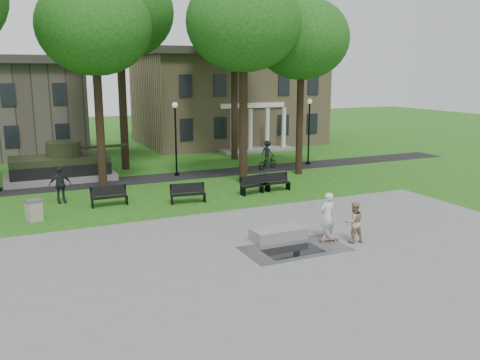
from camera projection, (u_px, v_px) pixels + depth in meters
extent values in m
plane|color=#1F5113|center=(253.00, 228.00, 21.84)|extent=(120.00, 120.00, 0.00)
cube|color=gray|center=(318.00, 268.00, 17.39)|extent=(22.00, 16.00, 0.02)
cube|color=black|center=(171.00, 177.00, 32.50)|extent=(44.00, 2.60, 0.01)
cube|color=#9E8460|center=(227.00, 100.00, 48.19)|extent=(16.00, 11.00, 8.00)
cube|color=#38332D|center=(227.00, 53.00, 47.30)|extent=(17.00, 12.00, 0.60)
cube|color=silver|center=(253.00, 105.00, 43.35)|extent=(6.00, 0.30, 0.40)
cylinder|color=black|center=(99.00, 119.00, 28.49)|extent=(0.48, 0.48, 8.00)
ellipsoid|color=#114610|center=(94.00, 26.00, 27.45)|extent=(6.20, 6.20, 5.27)
cylinder|color=black|center=(243.00, 114.00, 29.95)|extent=(0.50, 0.50, 8.32)
ellipsoid|color=#114610|center=(243.00, 22.00, 28.87)|extent=(6.60, 6.60, 5.61)
cylinder|color=black|center=(300.00, 115.00, 32.75)|extent=(0.46, 0.46, 7.68)
ellipsoid|color=#114610|center=(302.00, 39.00, 31.75)|extent=(6.00, 6.00, 5.10)
cylinder|color=black|center=(123.00, 101.00, 34.27)|extent=(0.54, 0.54, 9.28)
ellipsoid|color=#114610|center=(118.00, 12.00, 33.06)|extent=(7.20, 7.20, 6.12)
cylinder|color=black|center=(234.00, 103.00, 38.26)|extent=(0.50, 0.50, 8.64)
ellipsoid|color=#114610|center=(234.00, 28.00, 37.13)|extent=(6.40, 6.40, 5.44)
cylinder|color=black|center=(176.00, 142.00, 32.51)|extent=(0.12, 0.12, 4.40)
sphere|color=silver|center=(175.00, 105.00, 32.02)|extent=(0.36, 0.36, 0.36)
cylinder|color=black|center=(177.00, 174.00, 32.95)|extent=(0.32, 0.32, 0.16)
cylinder|color=black|center=(309.00, 134.00, 36.60)|extent=(0.12, 0.12, 4.40)
sphere|color=silver|center=(310.00, 101.00, 36.11)|extent=(0.36, 0.36, 0.36)
cylinder|color=black|center=(308.00, 163.00, 37.04)|extent=(0.32, 0.32, 0.16)
cube|color=gray|center=(61.00, 177.00, 31.58)|extent=(6.50, 3.40, 0.40)
cube|color=#292F19|center=(60.00, 165.00, 31.42)|extent=(5.80, 2.80, 1.10)
cube|color=black|center=(62.00, 172.00, 30.26)|extent=(5.80, 0.35, 0.70)
cube|color=black|center=(58.00, 165.00, 32.66)|extent=(5.80, 0.35, 0.70)
cylinder|color=#292F19|center=(64.00, 149.00, 31.34)|extent=(2.10, 2.10, 0.90)
cylinder|color=#292F19|center=(102.00, 146.00, 32.28)|extent=(3.20, 0.18, 0.18)
cube|color=black|center=(293.00, 251.00, 18.99)|extent=(2.20, 1.20, 0.00)
cube|color=gray|center=(279.00, 234.00, 20.31)|extent=(2.22, 1.04, 0.45)
cube|color=brown|center=(328.00, 240.00, 20.14)|extent=(0.80, 0.34, 0.07)
imported|color=silver|center=(327.00, 216.00, 20.13)|extent=(0.75, 0.54, 1.92)
imported|color=tan|center=(354.00, 222.00, 19.81)|extent=(0.86, 0.71, 1.65)
imported|color=#20222B|center=(60.00, 185.00, 25.88)|extent=(1.18, 0.64, 1.91)
imported|color=black|center=(267.00, 162.00, 35.09)|extent=(1.86, 1.25, 0.92)
imported|color=black|center=(267.00, 152.00, 34.93)|extent=(0.91, 1.14, 1.54)
cube|color=black|center=(109.00, 197.00, 25.38)|extent=(1.80, 0.45, 0.05)
cube|color=black|center=(108.00, 191.00, 25.51)|extent=(1.80, 0.16, 0.50)
cube|color=black|center=(92.00, 203.00, 25.08)|extent=(0.06, 0.45, 0.45)
cube|color=black|center=(127.00, 200.00, 25.77)|extent=(0.06, 0.45, 0.45)
cube|color=black|center=(188.00, 195.00, 25.95)|extent=(1.85, 0.70, 0.05)
cube|color=black|center=(187.00, 188.00, 26.08)|extent=(1.80, 0.40, 0.50)
cube|color=black|center=(172.00, 201.00, 25.65)|extent=(0.12, 0.45, 0.45)
cube|color=black|center=(204.00, 197.00, 26.34)|extent=(0.12, 0.45, 0.45)
cube|color=black|center=(255.00, 186.00, 27.96)|extent=(1.85, 0.77, 0.05)
cube|color=black|center=(254.00, 180.00, 28.09)|extent=(1.80, 0.48, 0.50)
cube|color=black|center=(241.00, 191.00, 27.66)|extent=(0.14, 0.45, 0.45)
cube|color=black|center=(269.00, 188.00, 28.35)|extent=(0.14, 0.45, 0.45)
cube|color=black|center=(275.00, 183.00, 28.59)|extent=(1.80, 0.46, 0.05)
cube|color=black|center=(273.00, 177.00, 28.73)|extent=(1.80, 0.16, 0.50)
cube|color=black|center=(262.00, 188.00, 28.29)|extent=(0.06, 0.45, 0.45)
cube|color=black|center=(288.00, 186.00, 28.99)|extent=(0.06, 0.45, 0.45)
cube|color=gray|center=(34.00, 211.00, 22.90)|extent=(0.75, 0.75, 0.90)
cube|color=#4C4C4C|center=(33.00, 201.00, 22.80)|extent=(0.83, 0.83, 0.06)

